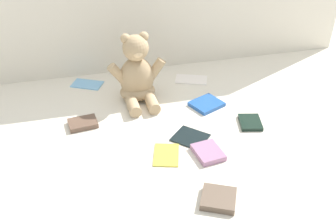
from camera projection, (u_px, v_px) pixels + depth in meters
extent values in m
plane|color=silver|center=(167.00, 120.00, 1.39)|extent=(3.20, 3.20, 0.00)
ellipsoid|color=tan|center=(137.00, 78.00, 1.47)|extent=(0.13, 0.10, 0.16)
ellipsoid|color=tan|center=(138.00, 91.00, 1.50)|extent=(0.14, 0.11, 0.06)
sphere|color=tan|center=(136.00, 48.00, 1.40)|extent=(0.10, 0.10, 0.09)
ellipsoid|color=beige|center=(138.00, 54.00, 1.38)|extent=(0.04, 0.03, 0.03)
sphere|color=tan|center=(125.00, 38.00, 1.39)|extent=(0.04, 0.04, 0.03)
sphere|color=tan|center=(144.00, 37.00, 1.40)|extent=(0.04, 0.04, 0.03)
cylinder|color=tan|center=(118.00, 74.00, 1.44)|extent=(0.08, 0.04, 0.09)
cylinder|color=tan|center=(155.00, 69.00, 1.47)|extent=(0.08, 0.04, 0.09)
cylinder|color=tan|center=(133.00, 106.00, 1.43)|extent=(0.05, 0.09, 0.04)
cylinder|color=tan|center=(152.00, 103.00, 1.44)|extent=(0.05, 0.09, 0.04)
cube|color=black|center=(190.00, 137.00, 1.30)|extent=(0.14, 0.14, 0.01)
cube|color=white|center=(191.00, 79.00, 1.63)|extent=(0.15, 0.12, 0.01)
cube|color=gold|center=(166.00, 154.00, 1.23)|extent=(0.10, 0.12, 0.01)
cube|color=brown|center=(219.00, 199.00, 1.07)|extent=(0.12, 0.12, 0.02)
cube|color=brown|center=(83.00, 123.00, 1.36)|extent=(0.10, 0.08, 0.02)
cube|color=#78B6E7|center=(87.00, 84.00, 1.60)|extent=(0.14, 0.11, 0.01)
cube|color=black|center=(250.00, 122.00, 1.37)|extent=(0.09, 0.10, 0.01)
cube|color=#A47095|center=(208.00, 152.00, 1.23)|extent=(0.09, 0.11, 0.02)
cube|color=#2457A9|center=(207.00, 104.00, 1.47)|extent=(0.14, 0.13, 0.01)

